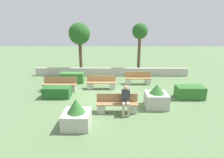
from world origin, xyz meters
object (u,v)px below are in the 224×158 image
Objects in this scene: bench_front at (117,105)px; tree_leftmost at (79,35)px; person_seated_man at (126,98)px; tree_center_left at (140,33)px; bench_right_side at (60,86)px; planter_corner_left at (77,116)px; bench_left_side at (101,84)px; planter_corner_right at (156,98)px; bench_back at (138,80)px.

bench_front is 8.66m from tree_leftmost.
person_seated_man is 0.31× the size of tree_center_left.
bench_front is 4.63m from bench_right_side.
tree_center_left reaches higher than planter_corner_left.
planter_corner_right reaches higher than bench_left_side.
bench_left_side is at bearing 106.72° from bench_front.
tree_leftmost reaches higher than bench_back.
tree_center_left is (0.46, 3.31, 3.12)m from bench_back.
planter_corner_left is (-2.04, -1.17, -0.27)m from person_seated_man.
tree_center_left is (3.02, 4.37, 3.12)m from bench_left_side.
planter_corner_left is at bearing -102.10° from bench_left_side.
bench_right_side is 0.49× the size of tree_center_left.
bench_back is 6.54m from planter_corner_left.
planter_corner_left is (-1.65, -1.31, 0.14)m from bench_front.
bench_front is 0.93× the size of bench_right_side.
tree_leftmost is at bearing 112.41° from bench_front.
tree_center_left is at bearing 51.13° from bench_left_side.
planter_corner_right is at bearing 27.61° from planter_corner_left.
planter_corner_left is at bearing -80.67° from tree_leftmost.
bench_front is at bearing 160.48° from person_seated_man.
bench_right_side is at bearing 114.96° from planter_corner_left.
planter_corner_right reaches higher than bench_right_side.
bench_left_side is 1.62× the size of planter_corner_left.
bench_back is at bearing -97.95° from tree_center_left.
bench_front is 4.66m from bench_back.
bench_back is 4.57m from tree_center_left.
planter_corner_right is (2.99, -2.76, 0.17)m from bench_left_side.
tree_center_left reaches higher than bench_left_side.
bench_right_side is at bearing -168.86° from bench_back.
planter_corner_right is at bearing 24.61° from person_seated_man.
tree_center_left is (1.62, 7.85, 2.70)m from person_seated_man.
bench_back is at bearing -33.81° from tree_leftmost.
bench_front is at bearing -77.53° from bench_left_side.
bench_right_side is at bearing 142.79° from person_seated_man.
tree_center_left is at bearing 2.29° from tree_leftmost.
person_seated_man is at bearing 29.83° from planter_corner_left.
person_seated_man reaches higher than bench_left_side.
tree_leftmost reaches higher than bench_left_side.
planter_corner_left is at bearing -74.77° from bench_right_side.
tree_leftmost is (0.51, 4.61, 3.01)m from bench_right_side.
bench_right_side is 0.49× the size of tree_leftmost.
bench_front and bench_right_side have the same top height.
planter_corner_left reaches higher than bench_left_side.
bench_left_side is 1.42× the size of person_seated_man.
planter_corner_left is 1.00× the size of planter_corner_right.
planter_corner_right reaches higher than bench_front.
bench_front is 0.45× the size of tree_leftmost.
bench_left_side is 1.61× the size of planter_corner_right.
planter_corner_right is (1.98, 0.59, 0.16)m from bench_front.
planter_corner_right is (3.63, 1.90, 0.02)m from planter_corner_left.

